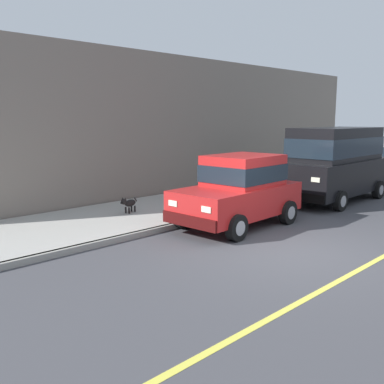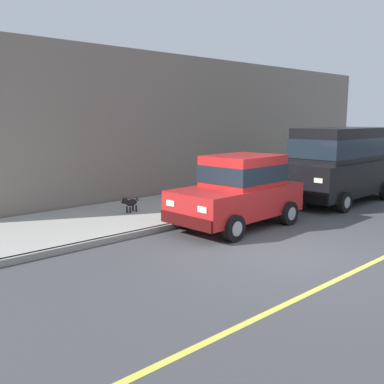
# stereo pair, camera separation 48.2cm
# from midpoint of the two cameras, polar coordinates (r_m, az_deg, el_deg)

# --- Properties ---
(ground_plane) EXTENTS (80.00, 80.00, 0.00)m
(ground_plane) POSITION_cam_midpoint_polar(r_m,az_deg,el_deg) (9.72, 11.01, -7.61)
(ground_plane) COLOR #424247
(curb) EXTENTS (0.16, 64.00, 0.14)m
(curb) POSITION_cam_midpoint_polar(r_m,az_deg,el_deg) (11.72, -2.05, -4.10)
(curb) COLOR gray
(curb) RESTS_ON ground
(sidewalk) EXTENTS (3.60, 64.00, 0.14)m
(sidewalk) POSITION_cam_midpoint_polar(r_m,az_deg,el_deg) (13.06, -7.44, -2.73)
(sidewalk) COLOR #A8A59E
(sidewalk) RESTS_ON ground
(lane_centre_line) EXTENTS (0.12, 57.60, 0.01)m
(lane_centre_line) POSITION_cam_midpoint_polar(r_m,az_deg,el_deg) (8.97, 19.60, -9.45)
(lane_centre_line) COLOR #E0D64C
(lane_centre_line) RESTS_ON ground
(car_red_hatchback) EXTENTS (2.06, 3.86, 1.88)m
(car_red_hatchback) POSITION_cam_midpoint_polar(r_m,az_deg,el_deg) (11.62, 5.02, 0.32)
(car_red_hatchback) COLOR red
(car_red_hatchback) RESTS_ON ground
(car_black_van) EXTENTS (2.19, 4.93, 2.52)m
(car_black_van) POSITION_cam_midpoint_polar(r_m,az_deg,el_deg) (15.76, 17.32, 3.91)
(car_black_van) COLOR black
(car_black_van) RESTS_ON ground
(dog_black) EXTENTS (0.32, 0.74, 0.49)m
(dog_black) POSITION_cam_midpoint_polar(r_m,az_deg,el_deg) (12.75, -9.31, -1.44)
(dog_black) COLOR black
(dog_black) RESTS_ON sidewalk
(building_facade) EXTENTS (0.50, 20.00, 5.07)m
(building_facade) POSITION_cam_midpoint_polar(r_m,az_deg,el_deg) (17.75, 1.46, 8.63)
(building_facade) COLOR slate
(building_facade) RESTS_ON ground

